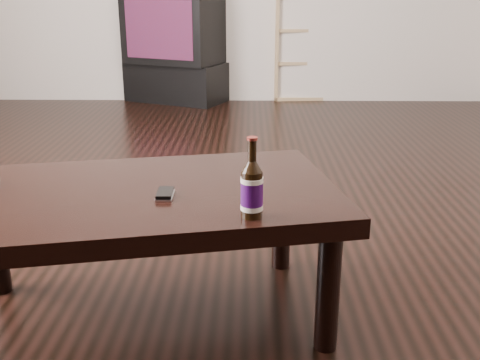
{
  "coord_description": "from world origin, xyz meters",
  "views": [
    {
      "loc": [
        0.26,
        -2.17,
        0.98
      ],
      "look_at": [
        0.23,
        -0.84,
        0.53
      ],
      "focal_mm": 42.0,
      "sensor_mm": 36.0,
      "label": 1
    }
  ],
  "objects_px": {
    "tv": "(174,28)",
    "bookshelf": "(309,27)",
    "beer_bottle": "(252,190)",
    "phone": "(165,194)",
    "coffee_table": "(143,207)",
    "tv_stand": "(176,82)"
  },
  "relations": [
    {
      "from": "tv_stand",
      "to": "phone",
      "type": "relative_size",
      "value": 9.53
    },
    {
      "from": "bookshelf",
      "to": "coffee_table",
      "type": "bearing_deg",
      "value": -107.83
    },
    {
      "from": "bookshelf",
      "to": "phone",
      "type": "relative_size",
      "value": 13.77
    },
    {
      "from": "tv_stand",
      "to": "phone",
      "type": "distance_m",
      "value": 3.69
    },
    {
      "from": "tv_stand",
      "to": "coffee_table",
      "type": "xyz_separation_m",
      "value": [
        0.36,
        -3.6,
        0.2
      ]
    },
    {
      "from": "coffee_table",
      "to": "tv_stand",
      "type": "bearing_deg",
      "value": 95.76
    },
    {
      "from": "coffee_table",
      "to": "phone",
      "type": "xyz_separation_m",
      "value": [
        0.07,
        -0.05,
        0.06
      ]
    },
    {
      "from": "bookshelf",
      "to": "beer_bottle",
      "type": "height_order",
      "value": "bookshelf"
    },
    {
      "from": "bookshelf",
      "to": "beer_bottle",
      "type": "distance_m",
      "value": 4.04
    },
    {
      "from": "tv",
      "to": "beer_bottle",
      "type": "relative_size",
      "value": 4.49
    },
    {
      "from": "tv_stand",
      "to": "bookshelf",
      "type": "bearing_deg",
      "value": 33.87
    },
    {
      "from": "tv",
      "to": "bookshelf",
      "type": "bearing_deg",
      "value": 33.92
    },
    {
      "from": "beer_bottle",
      "to": "phone",
      "type": "height_order",
      "value": "beer_bottle"
    },
    {
      "from": "beer_bottle",
      "to": "tv",
      "type": "bearing_deg",
      "value": 100.18
    },
    {
      "from": "bookshelf",
      "to": "phone",
      "type": "height_order",
      "value": "bookshelf"
    },
    {
      "from": "phone",
      "to": "beer_bottle",
      "type": "bearing_deg",
      "value": -32.21
    },
    {
      "from": "tv",
      "to": "beer_bottle",
      "type": "bearing_deg",
      "value": -55.26
    },
    {
      "from": "coffee_table",
      "to": "beer_bottle",
      "type": "xyz_separation_m",
      "value": [
        0.32,
        -0.2,
        0.13
      ]
    },
    {
      "from": "tv",
      "to": "bookshelf",
      "type": "relative_size",
      "value": 0.75
    },
    {
      "from": "coffee_table",
      "to": "phone",
      "type": "distance_m",
      "value": 0.11
    },
    {
      "from": "tv_stand",
      "to": "beer_bottle",
      "type": "distance_m",
      "value": 3.88
    },
    {
      "from": "beer_bottle",
      "to": "phone",
      "type": "distance_m",
      "value": 0.29
    }
  ]
}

